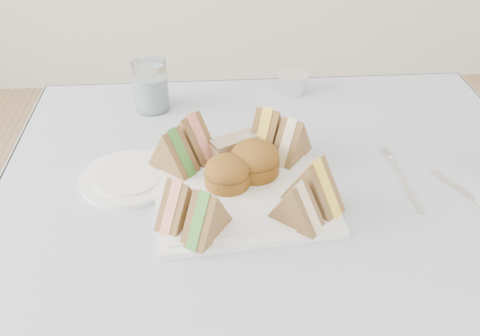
{
  "coord_description": "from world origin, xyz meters",
  "views": [
    {
      "loc": [
        -0.12,
        -0.68,
        1.33
      ],
      "look_at": [
        -0.07,
        0.07,
        0.8
      ],
      "focal_mm": 40.0,
      "sensor_mm": 36.0,
      "label": 1
    }
  ],
  "objects": [
    {
      "name": "fork",
      "position": [
        0.23,
        0.07,
        0.75
      ],
      "size": [
        0.01,
        0.17,
        0.0
      ],
      "primitive_type": "cube",
      "rotation": [
        0.0,
        0.0,
        0.02
      ],
      "color": "silver",
      "rests_on": "tablecloth"
    },
    {
      "name": "tea_strainer",
      "position": [
        0.08,
        0.44,
        0.77
      ],
      "size": [
        0.1,
        0.1,
        0.04
      ],
      "primitive_type": "cylinder",
      "rotation": [
        0.0,
        0.0,
        -0.39
      ],
      "color": "silver",
      "rests_on": "tablecloth"
    },
    {
      "name": "sandwich_fl_a",
      "position": [
        -0.17,
        -0.02,
        0.8
      ],
      "size": [
        0.09,
        0.1,
        0.08
      ],
      "primitive_type": null,
      "rotation": [
        0.0,
        0.0,
        0.95
      ],
      "color": "brown",
      "rests_on": "serving_plate"
    },
    {
      "name": "scone_right",
      "position": [
        -0.04,
        0.1,
        0.79
      ],
      "size": [
        0.12,
        0.12,
        0.06
      ],
      "primitive_type": "cylinder",
      "rotation": [
        0.0,
        0.0,
        0.58
      ],
      "color": "brown",
      "rests_on": "serving_plate"
    },
    {
      "name": "sandwich_br_a",
      "position": [
        0.03,
        0.15,
        0.8
      ],
      "size": [
        0.09,
        0.1,
        0.08
      ],
      "primitive_type": null,
      "rotation": [
        0.0,
        0.0,
        -2.21
      ],
      "color": "brown",
      "rests_on": "serving_plate"
    },
    {
      "name": "water_glass",
      "position": [
        -0.24,
        0.38,
        0.8
      ],
      "size": [
        0.08,
        0.08,
        0.11
      ],
      "primitive_type": "cylinder",
      "rotation": [
        0.0,
        0.0,
        0.07
      ],
      "color": "white",
      "rests_on": "tablecloth"
    },
    {
      "name": "sandwich_br_b",
      "position": [
        -0.01,
        0.18,
        0.8
      ],
      "size": [
        0.09,
        0.11,
        0.09
      ],
      "primitive_type": null,
      "rotation": [
        0.0,
        0.0,
        -2.09
      ],
      "color": "brown",
      "rests_on": "serving_plate"
    },
    {
      "name": "sandwich_fl_b",
      "position": [
        -0.13,
        -0.05,
        0.8
      ],
      "size": [
        0.09,
        0.1,
        0.08
      ],
      "primitive_type": null,
      "rotation": [
        0.0,
        0.0,
        0.97
      ],
      "color": "brown",
      "rests_on": "serving_plate"
    },
    {
      "name": "scone_left",
      "position": [
        -0.09,
        0.07,
        0.79
      ],
      "size": [
        0.09,
        0.09,
        0.05
      ],
      "primitive_type": "cylinder",
      "rotation": [
        0.0,
        0.0,
        0.16
      ],
      "color": "brown",
      "rests_on": "serving_plate"
    },
    {
      "name": "sandwich_bl_a",
      "position": [
        -0.19,
        0.13,
        0.8
      ],
      "size": [
        0.1,
        0.1,
        0.08
      ],
      "primitive_type": null,
      "rotation": [
        0.0,
        0.0,
        2.42
      ],
      "color": "brown",
      "rests_on": "serving_plate"
    },
    {
      "name": "sandwich_bl_b",
      "position": [
        -0.15,
        0.17,
        0.8
      ],
      "size": [
        0.11,
        0.1,
        0.09
      ],
      "primitive_type": null,
      "rotation": [
        0.0,
        0.0,
        2.38
      ],
      "color": "brown",
      "rests_on": "serving_plate"
    },
    {
      "name": "sandwich_fr_a",
      "position": [
        0.05,
        0.01,
        0.8
      ],
      "size": [
        0.11,
        0.11,
        0.09
      ],
      "primitive_type": null,
      "rotation": [
        0.0,
        0.0,
        -0.78
      ],
      "color": "brown",
      "rests_on": "serving_plate"
    },
    {
      "name": "pastry_slice",
      "position": [
        -0.08,
        0.16,
        0.78
      ],
      "size": [
        0.1,
        0.07,
        0.04
      ],
      "primitive_type": "cube",
      "rotation": [
        0.0,
        0.0,
        0.48
      ],
      "color": "tan",
      "rests_on": "serving_plate"
    },
    {
      "name": "tablecloth",
      "position": [
        0.0,
        0.0,
        0.74
      ],
      "size": [
        1.02,
        1.02,
        0.01
      ],
      "primitive_type": "cube",
      "color": "#A7B2C5",
      "rests_on": "table"
    },
    {
      "name": "knife",
      "position": [
        0.33,
        0.01,
        0.75
      ],
      "size": [
        0.1,
        0.18,
        0.0
      ],
      "primitive_type": "cube",
      "rotation": [
        0.0,
        0.0,
        0.45
      ],
      "color": "silver",
      "rests_on": "tablecloth"
    },
    {
      "name": "serving_plate",
      "position": [
        -0.07,
        0.07,
        0.75
      ],
      "size": [
        0.33,
        0.33,
        0.01
      ],
      "primitive_type": "cube",
      "rotation": [
        0.0,
        0.0,
        0.1
      ],
      "color": "white",
      "rests_on": "tablecloth"
    },
    {
      "name": "sandwich_fr_b",
      "position": [
        0.01,
        -0.04,
        0.8
      ],
      "size": [
        0.09,
        0.09,
        0.08
      ],
      "primitive_type": null,
      "rotation": [
        0.0,
        0.0,
        -0.73
      ],
      "color": "brown",
      "rests_on": "serving_plate"
    },
    {
      "name": "side_plate",
      "position": [
        -0.27,
        0.11,
        0.75
      ],
      "size": [
        0.17,
        0.17,
        0.01
      ],
      "primitive_type": "cylinder",
      "rotation": [
        0.0,
        0.0,
        0.01
      ],
      "color": "white",
      "rests_on": "tablecloth"
    }
  ]
}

